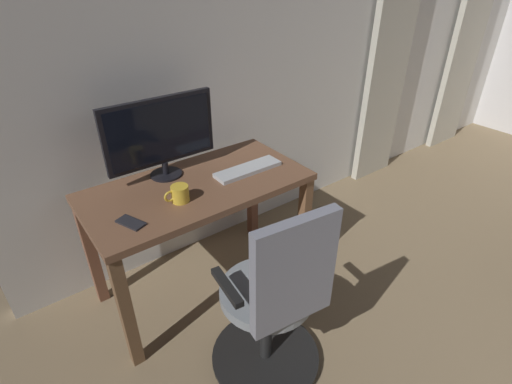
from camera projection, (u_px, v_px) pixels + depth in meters
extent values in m
cube|color=silver|center=(345.00, 16.00, 2.93)|extent=(5.31, 0.10, 2.90)
cube|color=#B9B6A6|center=(472.00, 25.00, 3.86)|extent=(0.52, 0.06, 2.50)
cube|color=#B9B6A6|center=(393.00, 38.00, 3.21)|extent=(0.48, 0.06, 2.50)
cube|color=brown|center=(198.00, 187.00, 2.16)|extent=(1.24, 0.63, 0.04)
cube|color=brown|center=(303.00, 227.00, 2.47)|extent=(0.06, 0.06, 0.71)
cube|color=brown|center=(127.00, 313.00, 1.87)|extent=(0.06, 0.06, 0.71)
cube|color=brown|center=(252.00, 192.00, 2.84)|extent=(0.06, 0.06, 0.71)
cube|color=brown|center=(92.00, 254.00, 2.25)|extent=(0.06, 0.06, 0.71)
cylinder|color=black|center=(265.00, 355.00, 2.04)|extent=(0.56, 0.56, 0.02)
sphere|color=black|center=(305.00, 336.00, 2.15)|extent=(0.05, 0.05, 0.05)
sphere|color=black|center=(255.00, 319.00, 2.26)|extent=(0.05, 0.05, 0.05)
sphere|color=black|center=(217.00, 352.00, 2.07)|extent=(0.05, 0.05, 0.05)
cylinder|color=black|center=(266.00, 327.00, 1.92)|extent=(0.06, 0.06, 0.44)
cylinder|color=gray|center=(267.00, 292.00, 1.80)|extent=(0.49, 0.49, 0.05)
cube|color=gray|center=(294.00, 274.00, 1.50)|extent=(0.38, 0.10, 0.51)
cube|color=black|center=(227.00, 287.00, 1.64)|extent=(0.07, 0.24, 0.03)
cube|color=black|center=(304.00, 256.00, 1.81)|extent=(0.07, 0.24, 0.03)
cylinder|color=black|center=(166.00, 174.00, 2.23)|extent=(0.18, 0.18, 0.01)
cylinder|color=black|center=(165.00, 168.00, 2.21)|extent=(0.04, 0.04, 0.07)
cube|color=black|center=(160.00, 131.00, 2.10)|extent=(0.63, 0.03, 0.37)
cube|color=black|center=(161.00, 132.00, 2.09)|extent=(0.58, 0.01, 0.33)
cube|color=#B7BCC1|center=(248.00, 169.00, 2.27)|extent=(0.41, 0.12, 0.02)
cube|color=#232328|center=(131.00, 223.00, 1.83)|extent=(0.12, 0.16, 0.01)
cylinder|color=gold|center=(180.00, 194.00, 1.98)|extent=(0.09, 0.09, 0.09)
torus|color=gold|center=(170.00, 197.00, 1.95)|extent=(0.06, 0.01, 0.06)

